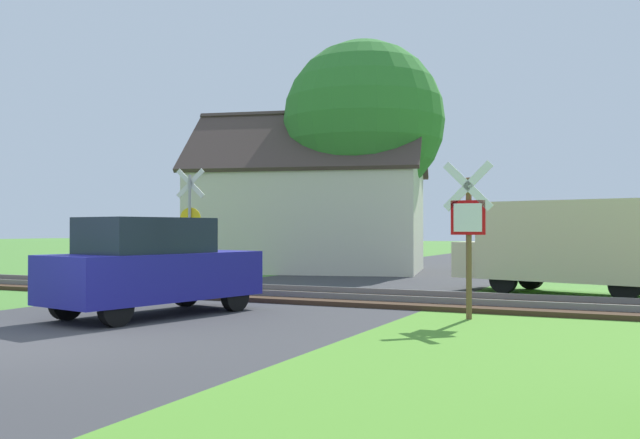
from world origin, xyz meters
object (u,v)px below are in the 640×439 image
Objects in this scene: crossing_sign_far at (190,217)px; tree_center at (364,121)px; house at (309,216)px; stop_sign_near at (468,227)px; mail_truck at (566,243)px; parked_car at (153,267)px.

tree_center is (2.70, 7.18, 3.64)m from crossing_sign_far.
tree_center reaches higher than house.
mail_truck is (1.05, 5.72, -0.36)m from stop_sign_near.
house is at bearing -54.77° from stop_sign_near.
parked_car is at bearing 17.81° from stop_sign_near.
house is 4.07m from tree_center.
tree_center reaches higher than parked_car.
house is (0.80, 6.47, 0.11)m from crossing_sign_far.
stop_sign_near is 10.68m from crossing_sign_far.
parked_car is (4.06, -6.94, -1.03)m from crossing_sign_far.
stop_sign_near reaches higher than mail_truck.
tree_center is 2.00× the size of parked_car.
tree_center is 1.64× the size of mail_truck.
crossing_sign_far is 8.49m from tree_center.
house reaches higher than mail_truck.
mail_truck is at bearing 62.87° from parked_car.
mail_truck is 1.22× the size of parked_car.
stop_sign_near is at bearing -61.34° from tree_center.
tree_center is at bearing 56.04° from crossing_sign_far.
crossing_sign_far is 0.35× the size of house.
tree_center is at bearing 108.49° from parked_car.
parked_car is at bearing -84.47° from tree_center.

